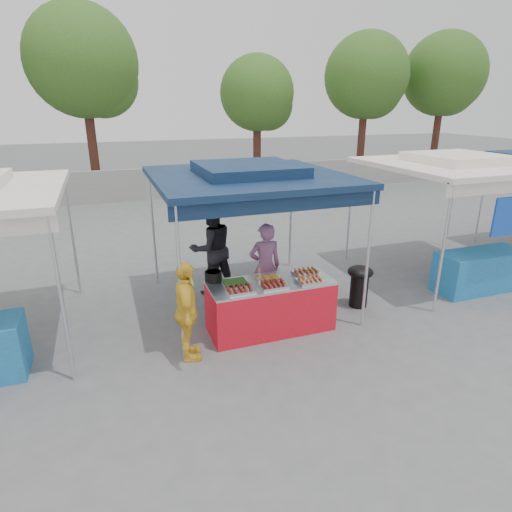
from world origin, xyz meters
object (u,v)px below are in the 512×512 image
object	(u,v)px
cooking_pot	(213,276)
wok_burner	(359,283)
customer_person	(187,312)
helper_man	(212,248)
vendor_table	(271,306)
vendor_woman	(265,267)

from	to	relation	value
cooking_pot	wok_burner	xyz separation A→B (m)	(2.70, -0.08, -0.47)
wok_burner	customer_person	distance (m)	3.35
cooking_pot	helper_man	distance (m)	1.46
vendor_table	customer_person	size ratio (longest dim) A/B	1.34
customer_person	cooking_pot	bearing A→B (deg)	-31.71
vendor_table	customer_person	bearing A→B (deg)	-164.65
vendor_table	customer_person	world-z (taller)	customer_person
cooking_pot	vendor_woman	distance (m)	1.14
cooking_pot	customer_person	bearing A→B (deg)	-128.24
vendor_table	helper_man	size ratio (longest dim) A/B	1.10
cooking_pot	wok_burner	size ratio (longest dim) A/B	0.35
vendor_table	wok_burner	world-z (taller)	vendor_table
vendor_table	wok_burner	size ratio (longest dim) A/B	2.56
cooking_pot	customer_person	distance (m)	0.95
helper_man	vendor_woman	bearing A→B (deg)	114.96
cooking_pot	helper_man	bearing A→B (deg)	76.83
vendor_table	customer_person	xyz separation A→B (m)	(-1.43, -0.39, 0.32)
vendor_woman	helper_man	xyz separation A→B (m)	(-0.72, 0.99, 0.11)
cooking_pot	vendor_woman	bearing A→B (deg)	22.44
vendor_woman	customer_person	distance (m)	2.01
helper_man	customer_person	bearing A→B (deg)	55.93
wok_burner	helper_man	size ratio (longest dim) A/B	0.43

